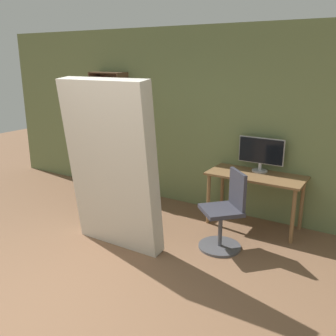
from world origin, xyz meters
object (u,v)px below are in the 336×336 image
bookshelf (108,133)px  mattress_near (112,167)px  monitor (261,153)px  office_chair (225,217)px

bookshelf → mattress_near: 2.21m
mattress_near → monitor: bearing=53.0°
bookshelf → office_chair: bearing=-20.1°
monitor → office_chair: monitor is taller
monitor → bookshelf: (-2.70, 0.01, -0.01)m
monitor → mattress_near: bearing=-127.0°
mattress_near → bookshelf: bearing=131.7°
bookshelf → mattress_near: size_ratio=0.99×
office_chair → mattress_near: size_ratio=0.47×
monitor → mattress_near: mattress_near is taller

